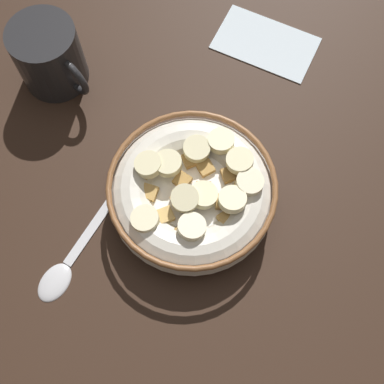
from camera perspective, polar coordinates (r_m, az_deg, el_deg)
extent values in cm
cube|color=#332116|center=(56.82, 0.00, -1.44)|extent=(107.39, 107.39, 2.00)
cylinder|color=silver|center=(55.60, 0.00, -1.00)|extent=(9.60, 9.60, 0.60)
torus|color=silver|center=(53.60, 0.00, -0.22)|extent=(17.45, 17.45, 4.86)
torus|color=brown|center=(51.62, 0.00, 0.62)|extent=(17.52, 17.52, 0.60)
cylinder|color=white|center=(52.71, 0.00, 0.15)|extent=(14.53, 14.53, 0.40)
cube|color=#B78947|center=(52.69, -0.75, 1.64)|extent=(1.74, 1.79, 0.81)
cube|color=#AD7F42|center=(51.50, -6.40, -2.20)|extent=(1.97, 1.95, 0.77)
cube|color=tan|center=(51.25, -2.99, -2.66)|extent=(2.05, 2.08, 0.87)
cube|color=#AD7F42|center=(52.42, -6.68, 0.37)|extent=(2.14, 2.13, 0.73)
cube|color=#AD7F42|center=(51.98, 1.28, 0.29)|extent=(2.21, 2.22, 0.82)
cube|color=#B78947|center=(54.27, 3.13, 5.26)|extent=(2.00, 2.01, 0.73)
cube|color=tan|center=(52.21, 5.43, 0.28)|extent=(2.09, 2.09, 0.74)
cube|color=#B78947|center=(52.98, -5.56, 2.24)|extent=(2.07, 2.08, 0.72)
cube|color=tan|center=(51.14, 3.91, -3.01)|extent=(1.85, 1.90, 0.87)
cube|color=#B78947|center=(51.60, -1.20, -1.08)|extent=(1.93, 1.98, 0.87)
cube|color=#B78947|center=(50.66, -0.83, -4.55)|extent=(1.94, 1.95, 0.70)
cube|color=tan|center=(52.16, -4.77, -0.05)|extent=(2.07, 2.09, 0.82)
cube|color=tan|center=(50.63, 1.19, -5.21)|extent=(1.83, 1.88, 0.86)
cube|color=tan|center=(53.03, 6.92, 1.53)|extent=(1.84, 1.91, 0.90)
cube|color=#B78947|center=(53.19, 1.53, 2.69)|extent=(1.95, 1.95, 0.70)
cube|color=#AD7F42|center=(53.42, -0.17, 3.63)|extent=(2.04, 2.03, 0.73)
cube|color=#B78947|center=(51.61, 3.49, -1.09)|extent=(2.23, 2.22, 0.87)
cube|color=#AD7F42|center=(52.86, 4.21, 1.95)|extent=(2.11, 2.11, 0.72)
cylinder|color=beige|center=(52.00, -2.30, 3.61)|extent=(3.57, 3.55, 1.05)
cylinder|color=beige|center=(52.00, -4.90, 3.07)|extent=(3.93, 3.88, 1.47)
cylinder|color=beige|center=(52.99, 0.53, 4.85)|extent=(3.64, 3.63, 1.19)
cylinder|color=beige|center=(50.32, -0.80, -0.70)|extent=(3.07, 3.11, 1.51)
cylinder|color=#F4EABC|center=(53.35, 3.27, 5.74)|extent=(4.02, 3.99, 1.18)
cylinder|color=beige|center=(52.19, 5.35, 3.50)|extent=(2.99, 2.94, 1.19)
cylinder|color=beige|center=(50.97, 1.61, -0.01)|extent=(3.79, 3.81, 1.44)
cylinder|color=#F9EFC6|center=(49.71, -0.02, -3.92)|extent=(3.13, 3.19, 1.34)
cylinder|color=beige|center=(50.46, 4.53, -0.84)|extent=(3.75, 3.76, 1.46)
cylinder|color=#F4EABC|center=(50.43, -5.27, -3.05)|extent=(3.53, 3.45, 1.30)
cylinder|color=#F9EFC6|center=(51.45, 6.48, 1.11)|extent=(3.94, 3.94, 1.10)
ellipsoid|color=silver|center=(54.99, -15.19, -9.67)|extent=(3.80, 4.89, 0.80)
cube|color=silver|center=(55.78, -11.15, -4.00)|extent=(2.93, 9.15, 0.36)
cylinder|color=#262628|center=(62.15, -15.70, 14.44)|extent=(7.68, 7.68, 8.00)
torus|color=#262628|center=(60.01, -13.30, 12.56)|extent=(5.28, 0.80, 5.28)
cube|color=silver|center=(66.52, 8.22, 16.17)|extent=(13.84, 10.63, 0.30)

